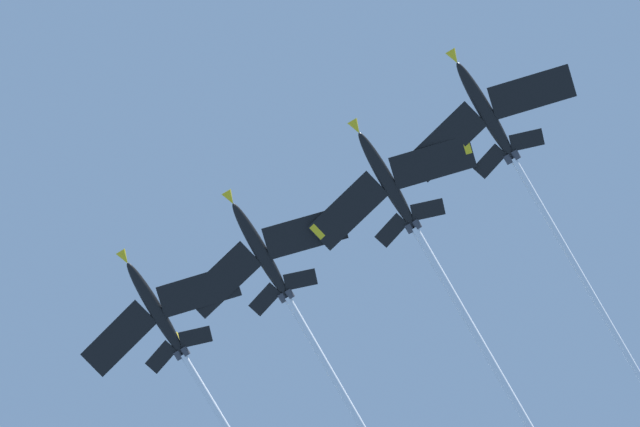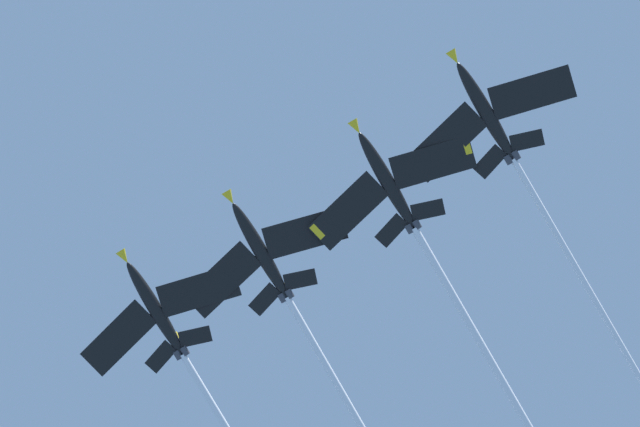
% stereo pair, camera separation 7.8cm
% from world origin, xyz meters
% --- Properties ---
extents(jet_far_left, '(23.02, 55.28, 10.06)m').
position_xyz_m(jet_far_left, '(-36.24, -34.55, 155.34)').
color(jet_far_left, black).
extents(jet_inner_left, '(22.26, 51.40, 10.16)m').
position_xyz_m(jet_inner_left, '(-23.12, -33.21, 154.67)').
color(jet_inner_left, black).
extents(jet_centre, '(22.28, 50.50, 9.37)m').
position_xyz_m(jet_centre, '(-7.96, -27.60, 155.74)').
color(jet_centre, black).
extents(jet_inner_right, '(20.72, 47.61, 9.09)m').
position_xyz_m(jet_inner_right, '(4.51, -22.30, 155.97)').
color(jet_inner_right, black).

